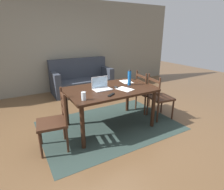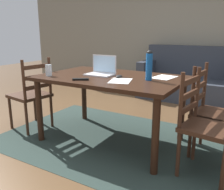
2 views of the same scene
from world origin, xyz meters
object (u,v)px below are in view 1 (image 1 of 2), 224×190
Objects in this scene: chair_left_near at (54,122)px; chair_right_far at (146,92)px; laptop at (101,86)px; drinking_glass at (84,96)px; tv_remote at (111,95)px; chair_right_near at (159,98)px; computer_mouse at (116,87)px; dining_table at (109,93)px; couch at (82,80)px; water_bottle at (129,77)px.

chair_right_far is at bearing 10.99° from chair_left_near.
laptop is 0.61m from drinking_glass.
tv_remote is at bearing -8.56° from chair_left_near.
chair_right_near is at bearing -89.98° from chair_right_far.
computer_mouse is (0.76, 0.29, -0.05)m from drinking_glass.
laptop reaches higher than dining_table.
water_bottle is at bearing -86.95° from couch.
couch is 2.91m from drinking_glass.
chair_right_far is at bearing 90.02° from chair_right_near.
chair_right_far is at bearing -70.66° from couch.
computer_mouse is at bearing -165.74° from chair_right_far.
drinking_glass is 1.29× the size of computer_mouse.
drinking_glass is at bearing -162.29° from computer_mouse.
couch is 2.43m from laptop.
chair_right_near reaches higher than drinking_glass.
chair_left_near is 0.99m from tv_remote.
chair_right_near is (2.17, 0.01, 0.00)m from chair_left_near.
laptop is (-1.24, 0.24, 0.37)m from chair_right_near.
dining_table is 0.40m from tv_remote.
chair_right_far and chair_left_near have the same top height.
computer_mouse is at bearing -73.78° from tv_remote.
water_bottle is at bearing -162.37° from chair_right_far.
chair_right_far is 0.41m from chair_right_near.
drinking_glass reaches higher than tv_remote.
drinking_glass is 0.81m from computer_mouse.
chair_right_near is 1.77m from drinking_glass.
chair_left_near is 2.97× the size of laptop.
tv_remote is at bearing -91.53° from laptop.
chair_right_near is 2.97× the size of laptop.
chair_left_near reaches higher than drinking_glass.
laptop is 1.04× the size of water_bottle.
chair_right_far is at bearing 10.79° from computer_mouse.
drinking_glass is at bearing -109.62° from couch.
dining_table is at bearing -97.88° from couch.
chair_right_near is 3.07× the size of water_bottle.
tv_remote is (-0.01, -0.39, -0.05)m from laptop.
drinking_glass reaches higher than dining_table.
chair_right_far is 1.00× the size of chair_right_near.
couch reaches higher than chair_left_near.
chair_right_near is at bearing -10.44° from dining_table.
couch is (1.42, 2.58, -0.11)m from chair_left_near.
couch reaches higher than drinking_glass.
chair_left_near is 2.17m from chair_right_near.
chair_right_near is 1.30m from tv_remote.
chair_left_near is 1.00× the size of chair_right_near.
drinking_glass is (-1.09, -0.34, -0.10)m from water_bottle.
chair_right_near is 0.53× the size of couch.
dining_table is 1.68× the size of chair_right_near.
water_bottle reaches higher than couch.
drinking_glass is (0.45, -0.12, 0.38)m from chair_left_near.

